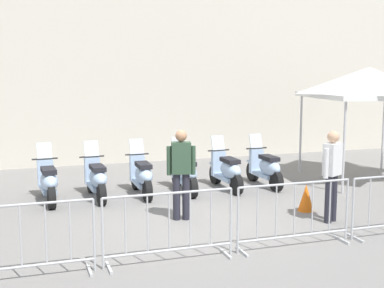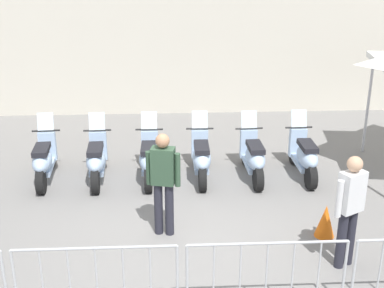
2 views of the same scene
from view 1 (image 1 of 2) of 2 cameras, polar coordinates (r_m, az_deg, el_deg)
ground_plane at (r=9.80m, az=0.62°, el=-8.69°), size 120.00×120.00×0.00m
motorcycle_0 at (r=11.54m, az=-15.59°, el=-4.07°), size 0.66×1.72×1.24m
motorcycle_1 at (r=11.60m, az=-10.50°, el=-3.84°), size 0.65×1.72×1.24m
motorcycle_2 at (r=11.78m, az=-5.55°, el=-3.56°), size 0.59×1.72×1.24m
motorcycle_3 at (r=12.04m, az=-0.76°, el=-3.26°), size 0.59×1.72×1.24m
motorcycle_4 at (r=12.35m, az=3.88°, el=-2.99°), size 0.64×1.72×1.24m
motorcycle_5 at (r=12.78m, az=8.13°, el=-2.67°), size 0.63×1.72×1.24m
barrier_segment_1 at (r=7.49m, az=-18.36°, el=-10.31°), size 1.99×0.67×1.07m
barrier_segment_2 at (r=7.76m, az=-2.53°, el=-9.24°), size 1.99×0.67×1.07m
barrier_segment_3 at (r=8.54m, az=11.22°, el=-7.75°), size 1.99×0.67×1.07m
officer_near_row_end at (r=9.78m, az=-1.20°, el=-2.80°), size 0.55×0.25×1.73m
officer_mid_plaza at (r=9.98m, az=15.19°, el=-2.86°), size 0.46×0.39×1.73m
canopy_tent at (r=13.94m, az=18.89°, el=6.41°), size 2.79×2.79×2.91m
traffic_cone at (r=10.78m, az=12.47°, el=-5.80°), size 0.32×0.32×0.55m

